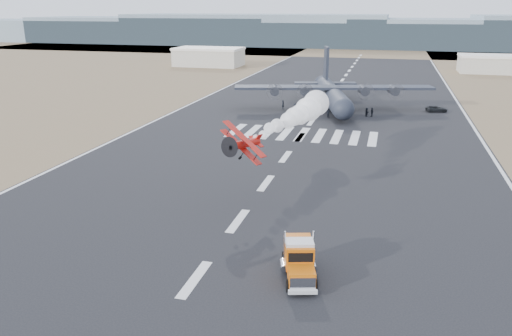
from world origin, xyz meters
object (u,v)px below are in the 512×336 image
at_px(hangar_left, 209,57).
at_px(aerobatic_biplane, 243,144).
at_px(crew_b, 331,108).
at_px(support_vehicle, 437,109).
at_px(hangar_right, 491,64).
at_px(crew_e, 295,108).
at_px(crew_g, 333,110).
at_px(crew_h, 329,113).
at_px(crew_c, 326,109).
at_px(transport_aircraft, 332,93).
at_px(semi_truck, 299,259).
at_px(crew_f, 367,112).
at_px(crew_d, 372,112).
at_px(crew_a, 283,105).

relative_size(hangar_left, aerobatic_biplane, 4.34).
bearing_deg(crew_b, support_vehicle, 140.77).
distance_m(hangar_right, crew_e, 96.27).
xyz_separation_m(crew_e, crew_g, (7.91, -0.42, -0.00)).
bearing_deg(crew_h, crew_e, 32.81).
distance_m(hangar_right, crew_c, 91.99).
height_order(hangar_left, transport_aircraft, transport_aircraft).
distance_m(semi_truck, crew_h, 62.73).
bearing_deg(crew_c, crew_f, 14.14).
relative_size(support_vehicle, crew_d, 2.38).
bearing_deg(crew_c, support_vehicle, 41.25).
xyz_separation_m(support_vehicle, crew_g, (-20.78, -8.92, 0.32)).
bearing_deg(crew_a, crew_h, -112.77).
distance_m(aerobatic_biplane, crew_f, 52.89).
bearing_deg(crew_f, crew_a, 53.97).
relative_size(semi_truck, transport_aircraft, 0.17).
relative_size(aerobatic_biplane, crew_e, 3.00).
distance_m(crew_e, crew_h, 7.98).
bearing_deg(crew_b, crew_d, 106.88).
bearing_deg(support_vehicle, crew_h, 105.73).
xyz_separation_m(hangar_right, crew_c, (-44.53, -80.46, -2.21)).
bearing_deg(crew_e, hangar_left, -49.72).
bearing_deg(hangar_right, support_vehicle, -106.75).
distance_m(aerobatic_biplane, crew_d, 53.12).
bearing_deg(crew_b, crew_c, 6.37).
bearing_deg(crew_a, transport_aircraft, -59.80).
bearing_deg(crew_h, hangar_right, -62.18).
height_order(semi_truck, crew_h, semi_truck).
distance_m(hangar_left, crew_f, 98.75).
bearing_deg(hangar_left, support_vehicle, -41.96).
distance_m(support_vehicle, crew_c, 23.59).
height_order(aerobatic_biplane, crew_h, aerobatic_biplane).
relative_size(crew_c, crew_g, 0.85).
distance_m(crew_a, crew_g, 11.76).
relative_size(support_vehicle, crew_e, 2.36).
xyz_separation_m(hangar_left, crew_b, (54.42, -73.82, -2.57)).
relative_size(crew_a, crew_e, 0.99).
bearing_deg(crew_g, semi_truck, -149.27).
bearing_deg(crew_e, aerobatic_biplane, 103.10).
height_order(hangar_right, support_vehicle, hangar_right).
height_order(transport_aircraft, crew_d, transport_aircraft).
distance_m(hangar_right, crew_g, 92.73).
height_order(crew_d, crew_g, crew_g).
relative_size(crew_c, crew_h, 0.84).
relative_size(crew_b, crew_h, 0.88).
xyz_separation_m(crew_a, crew_f, (17.94, -3.36, -0.06)).
xyz_separation_m(transport_aircraft, crew_b, (0.45, -4.43, -2.31)).
bearing_deg(aerobatic_biplane, crew_c, 97.98).
distance_m(transport_aircraft, crew_e, 10.23).
bearing_deg(crew_b, crew_e, -31.12).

